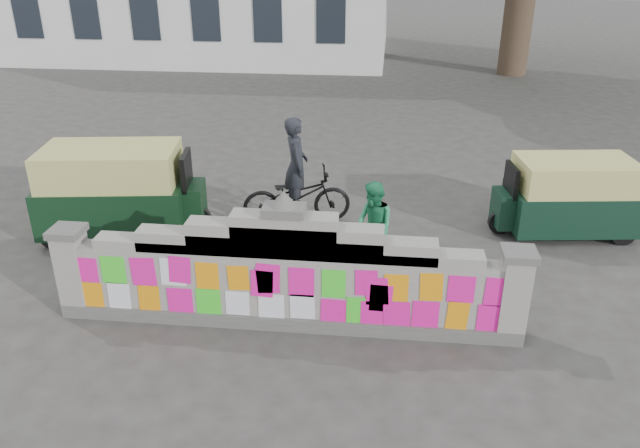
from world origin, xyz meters
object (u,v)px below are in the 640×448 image
object	(u,v)px
cyclist_rider	(296,178)
cyclist_bike	(297,196)
rickshaw_right	(568,196)
rickshaw_left	(118,190)
pedestrian	(373,226)

from	to	relation	value
cyclist_rider	cyclist_bike	bearing A→B (deg)	76.21
cyclist_bike	rickshaw_right	distance (m)	4.89
cyclist_bike	cyclist_rider	world-z (taller)	cyclist_rider
cyclist_rider	rickshaw_left	distance (m)	3.18
cyclist_rider	rickshaw_right	bearing A→B (deg)	-102.78
pedestrian	rickshaw_left	world-z (taller)	rickshaw_left
cyclist_rider	pedestrian	distance (m)	2.16
cyclist_bike	rickshaw_left	xyz separation A→B (m)	(-3.07, -0.82, 0.32)
cyclist_rider	rickshaw_right	distance (m)	4.89
cyclist_rider	rickshaw_left	xyz separation A→B (m)	(-3.07, -0.82, -0.05)
cyclist_bike	pedestrian	size ratio (longest dim) A/B	1.37
pedestrian	rickshaw_right	world-z (taller)	pedestrian
pedestrian	rickshaw_right	xyz separation A→B (m)	(3.42, 1.67, -0.01)
rickshaw_left	cyclist_bike	bearing A→B (deg)	6.77
cyclist_rider	rickshaw_right	size ratio (longest dim) A/B	0.69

